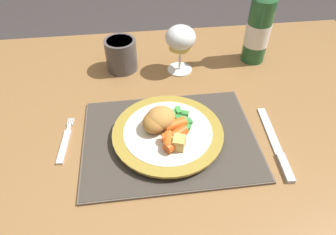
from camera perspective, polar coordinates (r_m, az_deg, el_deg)
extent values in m
cube|color=olive|center=(0.75, 0.28, 0.51)|extent=(1.32, 0.82, 0.04)
cube|color=olive|center=(1.37, -28.04, -2.94)|extent=(0.06, 0.06, 0.70)
cube|color=olive|center=(1.43, 23.03, 1.42)|extent=(0.06, 0.06, 0.70)
cube|color=brown|center=(0.67, 0.33, -4.07)|extent=(0.38, 0.28, 0.01)
cube|color=#3C352E|center=(0.66, 0.33, -3.87)|extent=(0.37, 0.28, 0.00)
cylinder|color=silver|center=(0.66, -0.04, -3.31)|extent=(0.20, 0.20, 0.01)
cylinder|color=olive|center=(0.65, -0.04, -2.77)|extent=(0.24, 0.24, 0.01)
cylinder|color=silver|center=(0.65, -0.04, -2.56)|extent=(0.19, 0.19, 0.00)
ellipsoid|color=#B77F3D|center=(0.65, -1.48, -0.11)|extent=(0.09, 0.09, 0.04)
ellipsoid|color=#A87033|center=(0.64, -2.45, -0.84)|extent=(0.08, 0.08, 0.04)
cube|color=#4CA84C|center=(0.68, 0.20, 0.10)|extent=(0.02, 0.02, 0.01)
cube|color=#338438|center=(0.65, 3.13, -1.75)|extent=(0.02, 0.03, 0.01)
cube|color=green|center=(0.67, 0.04, 0.16)|extent=(0.02, 0.02, 0.01)
cube|color=#338438|center=(0.69, 3.04, 0.79)|extent=(0.02, 0.02, 0.01)
cube|color=#4CA84C|center=(0.68, 0.54, 0.51)|extent=(0.02, 0.03, 0.01)
cube|color=green|center=(0.69, 1.98, 1.35)|extent=(0.01, 0.02, 0.01)
cube|color=#4CA84C|center=(0.66, 2.82, -0.55)|extent=(0.02, 0.02, 0.01)
cube|color=#338438|center=(0.66, 3.41, -0.94)|extent=(0.03, 0.02, 0.01)
cube|color=green|center=(0.65, 3.48, -2.00)|extent=(0.02, 0.02, 0.01)
cube|color=#338438|center=(0.67, 1.50, -0.01)|extent=(0.03, 0.02, 0.01)
cylinder|color=#CC5119|center=(0.63, 1.84, -3.20)|extent=(0.05, 0.04, 0.02)
cylinder|color=orange|center=(0.65, 1.06, -1.40)|extent=(0.05, 0.04, 0.02)
cylinder|color=#CC5119|center=(0.61, 0.97, -5.17)|extent=(0.04, 0.04, 0.02)
cylinder|color=#CC5119|center=(0.62, 0.75, -3.93)|extent=(0.04, 0.02, 0.02)
cylinder|color=orange|center=(0.62, 0.10, -4.50)|extent=(0.03, 0.04, 0.02)
cube|color=silver|center=(0.69, -19.21, -5.24)|extent=(0.02, 0.10, 0.01)
cube|color=silver|center=(0.73, -18.35, -1.89)|extent=(0.01, 0.02, 0.01)
cube|color=silver|center=(0.74, -17.62, -0.77)|extent=(0.00, 0.02, 0.00)
cube|color=silver|center=(0.74, -17.92, -0.78)|extent=(0.00, 0.02, 0.00)
cube|color=silver|center=(0.74, -18.21, -0.79)|extent=(0.00, 0.02, 0.00)
cube|color=silver|center=(0.74, -18.51, -0.80)|extent=(0.00, 0.02, 0.00)
cube|color=silver|center=(0.72, 18.77, -2.32)|extent=(0.03, 0.15, 0.00)
cube|color=#B2B2B7|center=(0.66, 21.47, -8.91)|extent=(0.02, 0.07, 0.01)
cylinder|color=silver|center=(0.87, 2.22, 9.17)|extent=(0.07, 0.07, 0.00)
cylinder|color=silver|center=(0.85, 2.28, 11.14)|extent=(0.01, 0.01, 0.07)
ellipsoid|color=silver|center=(0.82, 2.41, 14.99)|extent=(0.08, 0.08, 0.06)
cylinder|color=#EACC66|center=(0.83, 2.37, 13.79)|extent=(0.06, 0.06, 0.02)
cylinder|color=#23562D|center=(0.91, 16.76, 15.48)|extent=(0.07, 0.07, 0.18)
cylinder|color=white|center=(0.91, 16.64, 14.98)|extent=(0.07, 0.07, 0.06)
cube|color=#E5BC66|center=(0.62, 0.36, -3.99)|extent=(0.03, 0.03, 0.02)
cube|color=gold|center=(0.61, 2.01, -4.57)|extent=(0.03, 0.03, 0.02)
cube|color=#DBB256|center=(0.61, 2.26, -4.83)|extent=(0.03, 0.03, 0.03)
cylinder|color=#4C4747|center=(0.87, -8.90, 11.70)|extent=(0.09, 0.09, 0.09)
cylinder|color=#2A2727|center=(0.85, -9.21, 14.06)|extent=(0.07, 0.07, 0.01)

